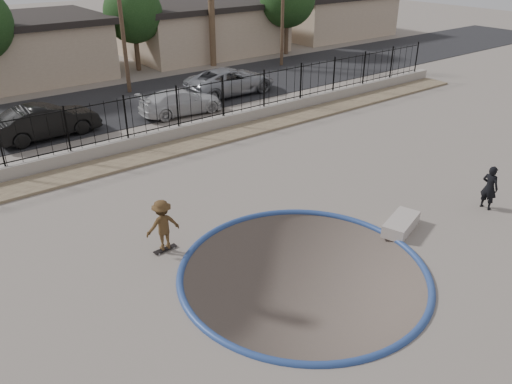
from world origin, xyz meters
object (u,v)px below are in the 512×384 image
Objects in this scene: car_b at (46,121)px; skater at (163,228)px; videographer at (489,188)px; concrete_ledge at (401,224)px; car_c at (181,102)px; skateboard at (165,249)px; car_d at (231,81)px.

skater is at bearing 175.05° from car_b.
concrete_ledge is (-3.50, 0.85, -0.58)m from videographer.
skater is 11.77m from car_b.
skater is 0.98× the size of concrete_ledge.
concrete_ledge is 14.59m from car_c.
car_d is (11.22, 12.69, 0.74)m from skateboard.
videographer reaches higher than concrete_ledge.
car_b is (-9.80, 16.12, 0.03)m from videographer.
concrete_ledge is 16.53m from car_b.
skater is at bearing 152.53° from car_c.
videographer is (10.04, -4.35, -0.00)m from skater.
car_d is at bearing 45.66° from skateboard.
skater reaches higher than skateboard.
car_c is 4.58m from car_d.
skateboard is 11.80m from car_b.
skater is 0.73m from skateboard.
concrete_ledge is 0.36× the size of car_c.
car_c is at bearing -115.86° from skater.
car_d is at bearing -89.04° from car_b.
videographer reaches higher than skateboard.
concrete_ledge reaches higher than skateboard.
videographer is 0.29× the size of car_d.
car_d is (4.68, 16.18, 0.60)m from concrete_ledge.
concrete_ledge is at bearing 164.05° from car_d.
skateboard is 0.48× the size of videographer.
car_c is at bearing 88.47° from concrete_ledge.
car_b reaches higher than videographer.
skateboard is 13.09m from car_c.
car_d is at bearing -125.34° from skater.
car_b is (0.23, 11.77, 0.02)m from skater.
car_d is at bearing 73.87° from concrete_ledge.
car_c is 0.81× the size of car_d.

